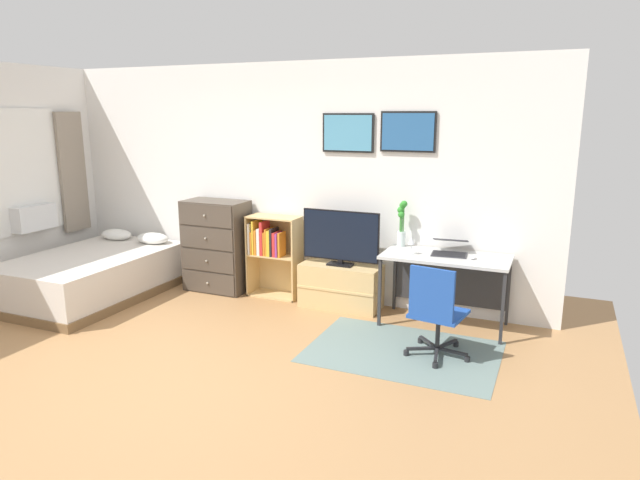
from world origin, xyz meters
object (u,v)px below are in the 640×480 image
object	(u,v)px
laptop	(450,248)
bed	(93,275)
tv_stand	(341,286)
bamboo_vase	(402,223)
office_chair	(435,310)
dresser	(217,246)
desk	(447,266)
wine_glass	(411,241)
television	(341,238)
computer_mouse	(473,257)
bookshelf	(271,249)

from	to	relation	value
laptop	bed	bearing A→B (deg)	-174.27
tv_stand	bamboo_vase	xyz separation A→B (m)	(0.64, 0.11, 0.74)
office_chair	dresser	bearing A→B (deg)	171.08
tv_stand	desk	bearing A→B (deg)	-1.18
tv_stand	office_chair	world-z (taller)	office_chair
tv_stand	wine_glass	bearing A→B (deg)	-13.17
office_chair	bamboo_vase	xyz separation A→B (m)	(-0.61, 1.05, 0.53)
dresser	tv_stand	bearing A→B (deg)	0.53
television	desk	bearing A→B (deg)	-0.09
computer_mouse	office_chair	bearing A→B (deg)	-102.82
bed	laptop	distance (m)	4.14
laptop	bamboo_vase	world-z (taller)	bamboo_vase
office_chair	computer_mouse	bearing A→B (deg)	86.03
bed	computer_mouse	xyz separation A→B (m)	(4.28, 0.68, 0.49)
laptop	bamboo_vase	distance (m)	0.58
dresser	wine_glass	size ratio (longest dim) A/B	6.16
dresser	bamboo_vase	world-z (taller)	bamboo_vase
desk	wine_glass	size ratio (longest dim) A/B	6.98
television	tv_stand	bearing A→B (deg)	90.00
wine_glass	television	bearing A→B (deg)	168.30
laptop	wine_glass	bearing A→B (deg)	-156.51
bookshelf	tv_stand	size ratio (longest dim) A/B	1.08
tv_stand	computer_mouse	bearing A→B (deg)	-5.17
bamboo_vase	dresser	bearing A→B (deg)	-176.74
bed	tv_stand	world-z (taller)	bed
bed	tv_stand	xyz separation A→B (m)	(2.84, 0.81, -0.02)
tv_stand	wine_glass	xyz separation A→B (m)	(0.83, -0.19, 0.63)
laptop	computer_mouse	bearing A→B (deg)	-33.42
desk	bamboo_vase	world-z (taller)	bamboo_vase
dresser	computer_mouse	size ratio (longest dim) A/B	10.67
television	computer_mouse	size ratio (longest dim) A/B	8.49
wine_glass	bamboo_vase	bearing A→B (deg)	121.45
tv_stand	bamboo_vase	distance (m)	0.99
bed	laptop	world-z (taller)	laptop
bed	desk	xyz separation A→B (m)	(4.01, 0.79, 0.34)
bed	bookshelf	bearing A→B (deg)	23.37
bookshelf	office_chair	xyz separation A→B (m)	(2.16, -0.99, -0.12)
dresser	office_chair	distance (m)	3.02
desk	laptop	distance (m)	0.20
bamboo_vase	laptop	bearing A→B (deg)	-11.66
bookshelf	wine_glass	bearing A→B (deg)	-7.95
laptop	bamboo_vase	bearing A→B (deg)	162.60
bed	dresser	bearing A→B (deg)	32.66
desk	bamboo_vase	xyz separation A→B (m)	(-0.52, 0.14, 0.38)
wine_glass	office_chair	bearing A→B (deg)	-60.45
bed	bookshelf	size ratio (longest dim) A/B	2.12
television	office_chair	distance (m)	1.59
computer_mouse	bed	bearing A→B (deg)	-170.91
bookshelf	desk	distance (m)	2.07
tv_stand	office_chair	bearing A→B (deg)	-36.80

